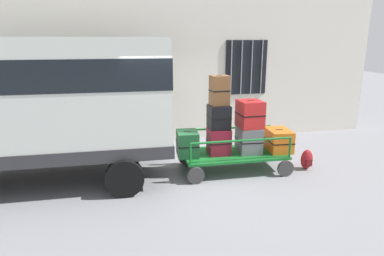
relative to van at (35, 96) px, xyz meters
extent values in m
plane|color=gray|center=(2.87, 0.01, -1.73)|extent=(40.00, 40.00, 0.00)
cube|color=silver|center=(2.87, 2.51, 0.77)|extent=(12.00, 0.30, 5.00)
cube|color=black|center=(1.07, 2.34, 0.27)|extent=(1.20, 0.04, 1.50)
cylinder|color=gray|center=(0.62, 2.30, 0.27)|extent=(0.03, 0.03, 1.50)
cylinder|color=gray|center=(0.92, 2.30, 0.27)|extent=(0.03, 0.03, 1.50)
cylinder|color=gray|center=(1.22, 2.30, 0.27)|extent=(0.03, 0.03, 1.50)
cylinder|color=gray|center=(1.52, 2.30, 0.27)|extent=(0.03, 0.03, 1.50)
cube|color=black|center=(5.07, 2.34, 0.27)|extent=(1.20, 0.04, 1.50)
cylinder|color=gray|center=(4.62, 2.30, 0.27)|extent=(0.03, 0.03, 1.50)
cylinder|color=gray|center=(4.92, 2.30, 0.27)|extent=(0.03, 0.03, 1.50)
cylinder|color=gray|center=(5.22, 2.30, 0.27)|extent=(0.03, 0.03, 1.50)
cylinder|color=gray|center=(5.52, 2.30, 0.27)|extent=(0.03, 0.03, 1.50)
cube|color=silver|center=(0.00, 0.01, 0.00)|extent=(4.98, 2.03, 2.16)
cube|color=black|center=(0.00, 0.01, 0.46)|extent=(5.00, 2.05, 0.55)
cube|color=#2D2D30|center=(0.00, 0.01, -0.96)|extent=(5.02, 2.07, 0.24)
cylinder|color=black|center=(1.59, -1.01, -1.38)|extent=(0.70, 0.22, 0.70)
cube|color=#146023|center=(3.92, -0.19, -1.35)|extent=(2.18, 1.08, 0.05)
cylinder|color=#383838|center=(4.87, -0.75, -1.55)|extent=(0.35, 0.06, 0.35)
cylinder|color=#383838|center=(4.87, 0.37, -1.55)|extent=(0.35, 0.06, 0.35)
cylinder|color=#383838|center=(2.96, -0.75, -1.55)|extent=(0.35, 0.06, 0.35)
cylinder|color=#383838|center=(2.96, 0.37, -1.55)|extent=(0.35, 0.06, 0.35)
cylinder|color=#146023|center=(4.97, -0.69, -1.12)|extent=(0.04, 0.04, 0.42)
cylinder|color=#146023|center=(4.97, 0.31, -1.12)|extent=(0.04, 0.04, 0.42)
cylinder|color=#146023|center=(2.87, -0.69, -1.12)|extent=(0.04, 0.04, 0.42)
cylinder|color=#146023|center=(2.87, 0.31, -1.12)|extent=(0.04, 0.04, 0.42)
cylinder|color=#146023|center=(3.92, -0.69, -0.91)|extent=(2.10, 0.04, 0.04)
cylinder|color=#146023|center=(3.92, 0.31, -0.91)|extent=(2.10, 0.04, 0.04)
cube|color=#194C28|center=(2.91, -0.16, -1.07)|extent=(0.46, 0.57, 0.52)
cube|color=black|center=(2.91, -0.16, -1.07)|extent=(0.47, 0.58, 0.02)
cube|color=black|center=(2.91, -0.16, -0.81)|extent=(0.15, 0.04, 0.02)
cube|color=maroon|center=(3.58, -0.19, -1.05)|extent=(0.45, 0.43, 0.55)
cube|color=black|center=(3.58, -0.19, -1.05)|extent=(0.46, 0.44, 0.02)
cube|color=black|center=(3.58, -0.19, -0.78)|extent=(0.16, 0.03, 0.02)
cube|color=black|center=(3.58, -0.16, -0.53)|extent=(0.43, 0.43, 0.49)
cube|color=black|center=(3.58, -0.16, -0.53)|extent=(0.44, 0.44, 0.02)
cube|color=black|center=(3.58, -0.16, -0.29)|extent=(0.15, 0.03, 0.02)
cube|color=brown|center=(3.58, -0.16, 0.03)|extent=(0.39, 0.33, 0.61)
cube|color=black|center=(3.58, -0.16, 0.03)|extent=(0.40, 0.34, 0.02)
cube|color=black|center=(3.58, -0.16, 0.33)|extent=(0.13, 0.04, 0.02)
cube|color=slate|center=(4.25, -0.18, -1.05)|extent=(0.49, 0.61, 0.55)
cube|color=black|center=(4.25, -0.18, -1.05)|extent=(0.50, 0.62, 0.02)
cube|color=black|center=(4.25, -0.18, -0.78)|extent=(0.16, 0.04, 0.02)
cube|color=#B21E1E|center=(4.25, -0.19, -0.49)|extent=(0.50, 0.55, 0.57)
cube|color=black|center=(4.25, -0.19, -0.49)|extent=(0.51, 0.57, 0.02)
cube|color=black|center=(4.25, -0.19, -0.21)|extent=(0.16, 0.04, 0.02)
cube|color=orange|center=(4.93, -0.22, -1.09)|extent=(0.51, 0.70, 0.47)
cube|color=black|center=(4.93, -0.22, -1.09)|extent=(0.52, 0.72, 0.02)
cube|color=black|center=(4.93, -0.22, -0.86)|extent=(0.16, 0.04, 0.02)
ellipsoid|color=maroon|center=(5.52, -0.45, -1.51)|extent=(0.27, 0.19, 0.44)
cube|color=maroon|center=(5.52, -0.54, -1.55)|extent=(0.14, 0.06, 0.15)
camera|label=1|loc=(1.67, -6.78, 1.05)|focal=31.53mm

